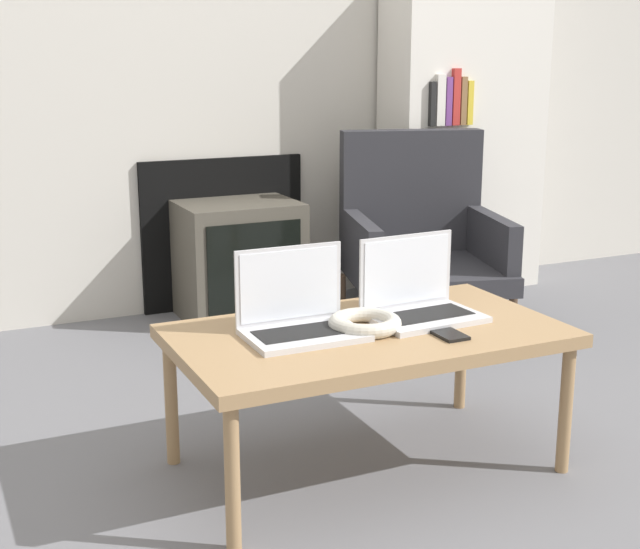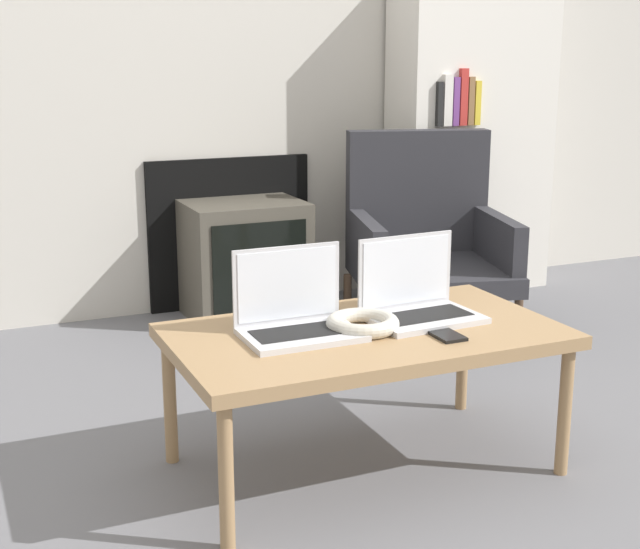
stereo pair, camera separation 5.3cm
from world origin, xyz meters
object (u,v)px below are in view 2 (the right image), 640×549
at_px(laptop_right, 417,300).
at_px(phone, 443,333).
at_px(headphones, 363,323).
at_px(armchair, 425,233).
at_px(tv, 245,260).
at_px(laptop_left, 296,315).

bearing_deg(laptop_right, phone, -98.52).
distance_m(headphones, armchair, 1.49).
height_order(laptop_right, phone, laptop_right).
relative_size(laptop_right, phone, 2.17).
relative_size(headphones, phone, 1.36).
bearing_deg(tv, laptop_right, -90.11).
bearing_deg(armchair, tv, 170.65).
relative_size(laptop_right, armchair, 0.39).
distance_m(laptop_right, armchair, 1.35).
distance_m(laptop_left, armchair, 1.57).
bearing_deg(phone, tv, 89.34).
bearing_deg(armchair, headphones, -111.20).
height_order(headphones, tv, tv).
distance_m(headphones, phone, 0.21).
bearing_deg(laptop_right, headphones, -168.88).
height_order(laptop_left, headphones, laptop_left).
height_order(laptop_right, headphones, laptop_right).
xyz_separation_m(laptop_left, tv, (0.37, 1.47, -0.20)).
height_order(headphones, armchair, armchair).
bearing_deg(laptop_left, headphones, -15.30).
bearing_deg(tv, headphones, -97.30).
height_order(headphones, phone, headphones).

